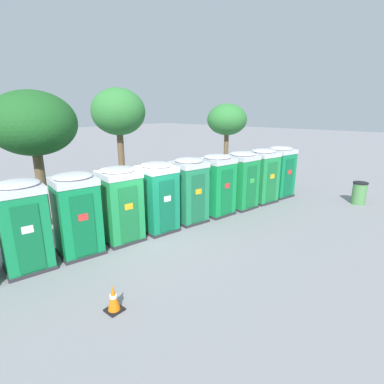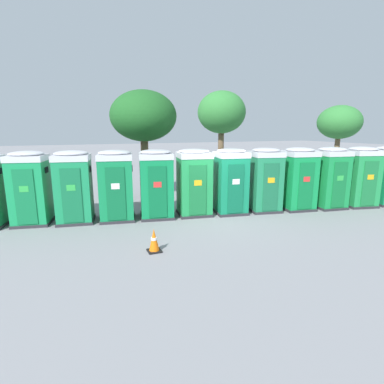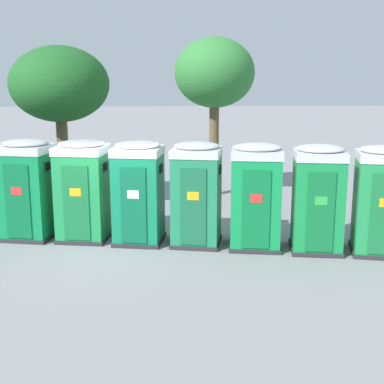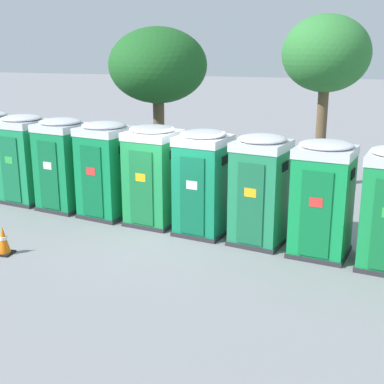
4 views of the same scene
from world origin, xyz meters
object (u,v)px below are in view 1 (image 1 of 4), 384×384
portapotty_11 (280,171)px  street_tree_1 (227,120)px  traffic_cone (114,298)px  portapotty_3 (23,225)px  trash_can (359,193)px  portapotty_10 (262,175)px  street_tree_0 (118,113)px  portapotty_9 (241,180)px  portapotty_8 (217,185)px  portapotty_7 (189,190)px  portapotty_4 (77,214)px  portapotty_6 (158,197)px  street_tree_2 (33,124)px  portapotty_5 (120,204)px

portapotty_11 → street_tree_1: (2.16, 4.73, 2.34)m
portapotty_11 → traffic_cone: portapotty_11 is taller
portapotty_3 → trash_can: (12.52, -5.67, -0.75)m
portapotty_10 → portapotty_11: same height
street_tree_0 → street_tree_1: size_ratio=1.15×
portapotty_9 → trash_can: 5.70m
portapotty_8 → trash_can: size_ratio=2.42×
portapotty_10 → street_tree_0: (-3.27, 6.46, 2.85)m
portapotty_7 → portapotty_9: (2.82, -0.65, -0.00)m
portapotty_3 → portapotty_4: bearing=-10.4°
street_tree_0 → traffic_cone: street_tree_0 is taller
portapotty_6 → portapotty_10: (5.66, -1.18, -0.00)m
portapotty_8 → portapotty_10: (2.82, -0.61, 0.00)m
portapotty_3 → portapotty_6: (4.26, -0.81, 0.00)m
portapotty_6 → portapotty_7: bearing=-9.7°
portapotty_3 → street_tree_1: (13.50, 2.53, 2.34)m
street_tree_0 → trash_can: size_ratio=5.10×
street_tree_1 → trash_can: 8.82m
portapotty_9 → portapotty_11: size_ratio=1.00×
street_tree_0 → street_tree_2: 5.13m
portapotty_7 → portapotty_8: bearing=-12.9°
portapotty_6 → street_tree_1: bearing=19.9°
portapotty_6 → street_tree_2: (-2.47, 3.67, 2.52)m
portapotty_3 → portapotty_4: 1.44m
portapotty_4 → traffic_cone: size_ratio=3.97×
portapotty_3 → street_tree_0: street_tree_0 is taller
street_tree_1 → street_tree_2: bearing=178.4°
portapotty_5 → street_tree_1: size_ratio=0.55×
portapotty_10 → trash_can: portapotty_10 is taller
portapotty_4 → portapotty_7: (4.26, -0.79, 0.00)m
portapotty_9 → street_tree_1: (5.00, 4.24, 2.34)m
street_tree_1 → trash_can: street_tree_1 is taller
portapotty_8 → portapotty_5: bearing=168.1°
portapotty_10 → street_tree_1: size_ratio=0.55×
portapotty_7 → street_tree_2: 6.07m
portapotty_4 → portapotty_5: same height
trash_can → portapotty_5: bearing=151.8°
portapotty_6 → portapotty_7: 1.44m
portapotty_5 → portapotty_11: (8.50, -1.71, 0.00)m
street_tree_2 → portapotty_11: bearing=-27.9°
portapotty_8 → trash_can: portapotty_8 is taller
trash_can → traffic_cone: bearing=169.4°
portapotty_10 → street_tree_0: size_ratio=0.47×
portapotty_10 → traffic_cone: portapotty_10 is taller
street_tree_0 → street_tree_2: (-4.86, -1.62, -0.33)m
portapotty_9 → street_tree_0: bearing=106.7°
portapotty_3 → portapotty_5: 2.89m
portapotty_5 → portapotty_11: same height
portapotty_9 → trash_can: bearing=-44.6°
portapotty_6 → portapotty_8: same height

